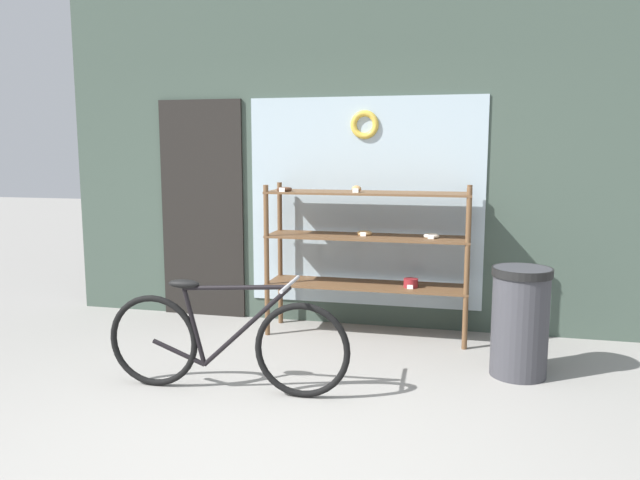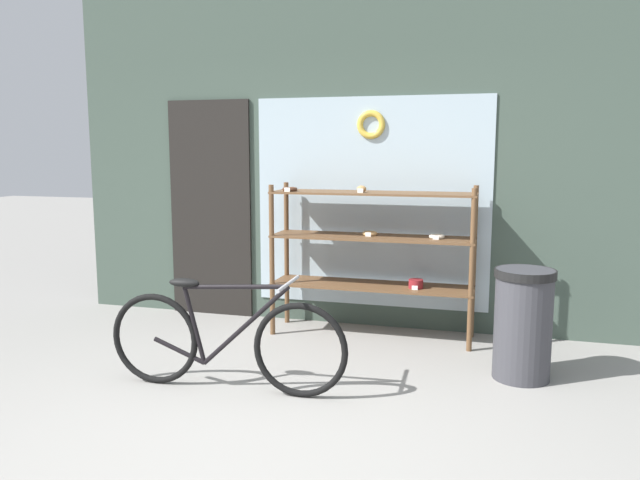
# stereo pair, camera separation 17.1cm
# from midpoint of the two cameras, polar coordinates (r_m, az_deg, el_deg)

# --- Properties ---
(ground_plane) EXTENTS (30.00, 30.00, 0.00)m
(ground_plane) POSITION_cam_midpoint_polar(r_m,az_deg,el_deg) (3.66, -7.89, -18.35)
(ground_plane) COLOR gray
(storefront_facade) EXTENTS (5.48, 0.13, 3.59)m
(storefront_facade) POSITION_cam_midpoint_polar(r_m,az_deg,el_deg) (5.77, 1.00, 9.43)
(storefront_facade) COLOR #3D4C42
(storefront_facade) RESTS_ON ground_plane
(display_case) EXTENTS (1.75, 0.44, 1.33)m
(display_case) POSITION_cam_midpoint_polar(r_m,az_deg,el_deg) (5.42, 3.47, -0.26)
(display_case) COLOR brown
(display_case) RESTS_ON ground_plane
(bicycle) EXTENTS (1.70, 0.46, 0.78)m
(bicycle) POSITION_cam_midpoint_polar(r_m,az_deg,el_deg) (4.32, -9.83, -9.15)
(bicycle) COLOR black
(bicycle) RESTS_ON ground_plane
(trash_bin) EXTENTS (0.43, 0.43, 0.80)m
(trash_bin) POSITION_cam_midpoint_polar(r_m,az_deg,el_deg) (4.72, 16.84, -6.87)
(trash_bin) COLOR #38383D
(trash_bin) RESTS_ON ground_plane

